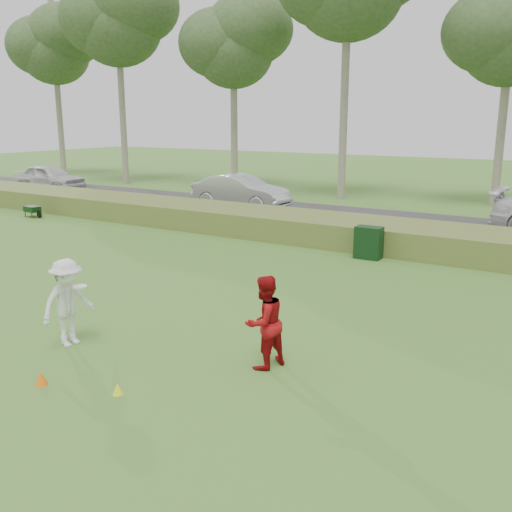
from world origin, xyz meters
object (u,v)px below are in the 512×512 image
Objects in this scene: cone_yellow at (118,389)px; car_left at (50,178)px; player_red at (264,322)px; car_mid at (241,191)px; utility_cabinet at (369,243)px; player_white at (68,303)px; cone_orange at (41,378)px.

car_left is (-23.07, 17.31, 0.77)m from cone_yellow.
player_red is at bearing -125.38° from car_left.
car_mid is at bearing 117.23° from cone_yellow.
cone_yellow is (-1.53, -2.23, -0.78)m from player_red.
utility_cabinet is at bearing -124.98° from car_mid.
player_red is 0.35× the size of car_mid.
car_mid reaches higher than cone_yellow.
player_white is 7.29× the size of cone_orange.
cone_orange is at bearing -156.95° from car_mid.
player_white is 10.47m from utility_cabinet.
utility_cabinet is at bearing -7.62° from player_white.
car_mid is (13.97, 0.38, 0.02)m from car_left.
player_white is 2.74m from cone_yellow.
car_mid is (-9.24, 6.47, 0.36)m from utility_cabinet.
car_left is (-21.67, 17.75, 0.75)m from cone_orange.
car_mid is at bearing 113.03° from cone_orange.
cone_yellow is 0.04× the size of car_left.
player_white is 8.96× the size of cone_yellow.
player_red is 4.03m from cone_orange.
player_red reaches higher than car_mid.
cone_orange is 19.72m from car_mid.
utility_cabinet is at bearing -154.59° from player_red.
player_white is at bearing 155.86° from cone_yellow.
car_left is (-20.68, 16.24, -0.03)m from player_white.
utility_cabinet is at bearing -108.57° from car_left.
player_white is 1.02× the size of player_red.
player_red is 2.81m from cone_yellow.
car_left is 0.94× the size of car_mid.
cone_orange reaches higher than cone_yellow.
cone_orange is at bearing -98.51° from utility_cabinet.
cone_yellow is 19.91m from car_mid.
car_left reaches higher than utility_cabinet.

